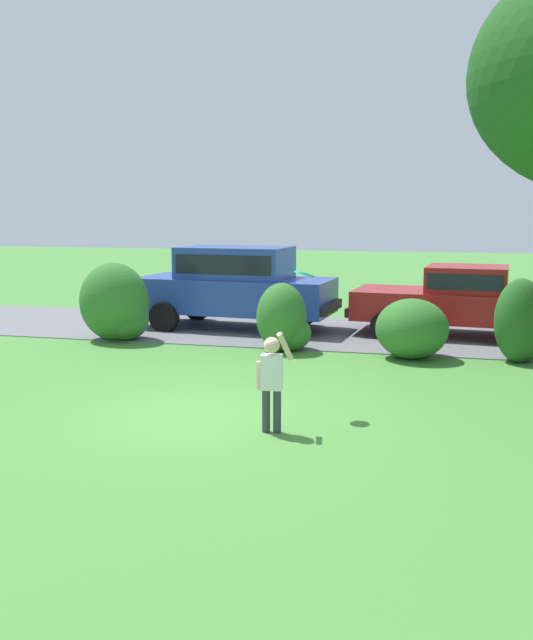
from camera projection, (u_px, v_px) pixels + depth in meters
ground_plane at (199, 415)px, 9.55m from camera, size 80.00×80.00×0.00m
driveway_strip at (300, 331)px, 16.15m from camera, size 28.00×4.40×0.02m
shrub_near_tree at (117, 306)px, 14.93m from camera, size 1.50×1.25×1.67m
shrub_centre_left at (284, 321)px, 13.85m from camera, size 1.08×1.08×1.35m
shrub_centre at (412, 329)px, 13.10m from camera, size 1.36×1.28×1.13m
shrub_centre_right at (520, 326)px, 12.76m from camera, size 0.91×0.86×1.55m
parked_sedan at (456, 298)px, 15.42m from camera, size 4.55×2.39×1.56m
parked_suv at (235, 283)px, 16.39m from camera, size 4.82×2.35×1.92m
child_thrower at (272, 376)px, 8.68m from camera, size 0.44×0.29×1.29m
frisbee at (304, 274)px, 9.45m from camera, size 0.29×0.28×0.13m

